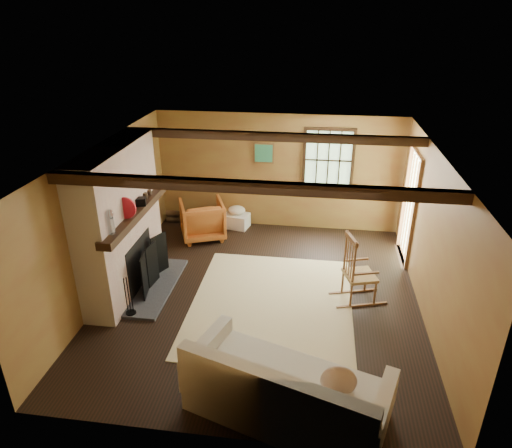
% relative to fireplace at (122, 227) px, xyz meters
% --- Properties ---
extents(ground, '(5.50, 5.50, 0.00)m').
position_rel_fireplace_xyz_m(ground, '(2.23, 0.00, -1.10)').
color(ground, black).
rests_on(ground, ground).
extents(room_envelope, '(5.02, 5.52, 2.44)m').
position_rel_fireplace_xyz_m(room_envelope, '(2.45, 0.26, 0.53)').
color(room_envelope, olive).
rests_on(room_envelope, ground).
extents(fireplace, '(1.02, 2.30, 2.40)m').
position_rel_fireplace_xyz_m(fireplace, '(0.00, 0.00, 0.00)').
color(fireplace, '#A1543E').
rests_on(fireplace, ground).
extents(rug, '(2.50, 3.00, 0.01)m').
position_rel_fireplace_xyz_m(rug, '(2.43, -0.20, -1.10)').
color(rug, beige).
rests_on(rug, ground).
extents(rocking_chair, '(0.92, 0.66, 1.15)m').
position_rel_fireplace_xyz_m(rocking_chair, '(3.74, 0.12, -0.62)').
color(rocking_chair, tan).
rests_on(rocking_chair, ground).
extents(sofa, '(2.44, 1.64, 0.91)m').
position_rel_fireplace_xyz_m(sofa, '(2.81, -2.36, -0.78)').
color(sofa, beige).
rests_on(sofa, ground).
extents(firewood_pile, '(0.73, 0.13, 0.26)m').
position_rel_fireplace_xyz_m(firewood_pile, '(0.17, 2.60, -0.97)').
color(firewood_pile, brown).
rests_on(firewood_pile, ground).
extents(laundry_basket, '(0.57, 0.47, 0.30)m').
position_rel_fireplace_xyz_m(laundry_basket, '(1.38, 2.53, -0.95)').
color(laundry_basket, silver).
rests_on(laundry_basket, ground).
extents(basket_pillow, '(0.46, 0.42, 0.19)m').
position_rel_fireplace_xyz_m(basket_pillow, '(1.38, 2.53, -0.71)').
color(basket_pillow, beige).
rests_on(basket_pillow, laundry_basket).
extents(armchair, '(1.10, 1.11, 0.78)m').
position_rel_fireplace_xyz_m(armchair, '(0.78, 1.97, -0.71)').
color(armchair, '#BF6026').
rests_on(armchair, ground).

